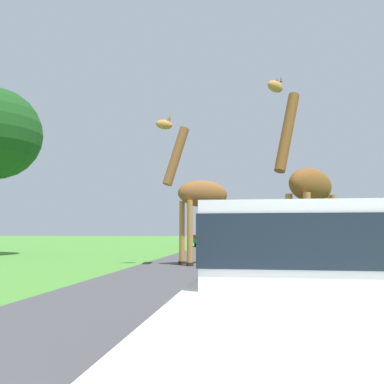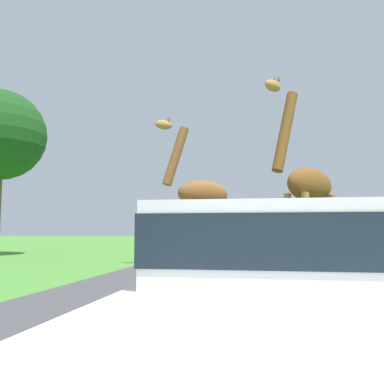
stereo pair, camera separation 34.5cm
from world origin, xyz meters
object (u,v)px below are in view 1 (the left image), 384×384
(car_lead_maroon, at_px, (332,291))
(car_far_ahead, at_px, (301,235))
(giraffe_near_road, at_px, (199,195))
(car_queue_right, at_px, (308,239))
(car_queue_left, at_px, (211,236))
(giraffe_companion, at_px, (308,188))

(car_lead_maroon, relative_size, car_far_ahead, 1.03)
(giraffe_near_road, distance_m, car_queue_right, 8.73)
(giraffe_near_road, xyz_separation_m, car_queue_left, (-1.16, 15.30, -1.49))
(car_lead_maroon, distance_m, car_far_ahead, 22.51)
(car_queue_right, bearing_deg, car_queue_left, 124.98)
(car_queue_right, bearing_deg, giraffe_companion, -97.26)
(car_far_ahead, bearing_deg, car_queue_left, 152.14)
(car_queue_right, distance_m, car_queue_left, 9.65)
(car_far_ahead, bearing_deg, car_queue_right, -92.73)
(car_queue_right, bearing_deg, car_lead_maroon, -97.02)
(car_far_ahead, bearing_deg, giraffe_companion, -95.66)
(giraffe_companion, xyz_separation_m, car_far_ahead, (1.36, 13.70, -1.48))
(car_lead_maroon, bearing_deg, car_far_ahead, 83.91)
(car_lead_maroon, distance_m, car_queue_left, 25.65)
(giraffe_companion, height_order, car_queue_left, giraffe_companion)
(giraffe_near_road, relative_size, car_lead_maroon, 1.09)
(giraffe_near_road, bearing_deg, car_far_ahead, -54.79)
(car_lead_maroon, xyz_separation_m, car_queue_right, (2.16, 17.52, -0.00))
(car_queue_left, bearing_deg, car_far_ahead, -27.86)
(giraffe_companion, relative_size, car_lead_maroon, 1.19)
(giraffe_near_road, xyz_separation_m, car_queue_right, (4.37, 7.40, -1.56))
(giraffe_near_road, relative_size, giraffe_companion, 0.92)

